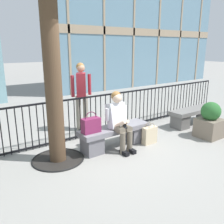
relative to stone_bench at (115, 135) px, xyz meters
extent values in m
plane|color=gray|center=(0.00, 0.00, -0.27)|extent=(60.00, 60.00, 0.00)
cube|color=slate|center=(0.00, 0.00, 0.13)|extent=(1.60, 0.44, 0.10)
cube|color=slate|center=(-0.56, 0.00, -0.10)|extent=(0.36, 0.37, 0.35)
cube|color=slate|center=(0.56, 0.00, -0.10)|extent=(0.36, 0.37, 0.35)
cylinder|color=#6B6051|center=(-0.08, -0.18, 0.20)|extent=(0.15, 0.40, 0.15)
cylinder|color=#6B6051|center=(-0.08, -0.38, -0.05)|extent=(0.11, 0.11, 0.45)
cube|color=black|center=(-0.08, -0.44, -0.23)|extent=(0.09, 0.22, 0.08)
cylinder|color=#6B6051|center=(0.10, -0.18, 0.20)|extent=(0.15, 0.40, 0.15)
cylinder|color=#6B6051|center=(0.10, -0.38, -0.05)|extent=(0.11, 0.11, 0.45)
cube|color=black|center=(0.10, -0.44, -0.23)|extent=(0.09, 0.22, 0.08)
cube|color=silver|center=(0.01, -0.04, 0.44)|extent=(0.36, 0.30, 0.55)
cylinder|color=silver|center=(-0.21, -0.04, 0.49)|extent=(0.08, 0.08, 0.26)
cylinder|color=beige|center=(-0.07, -0.26, 0.32)|extent=(0.16, 0.28, 0.20)
cylinder|color=silver|center=(0.23, -0.04, 0.49)|extent=(0.08, 0.08, 0.26)
cylinder|color=beige|center=(0.09, -0.26, 0.32)|extent=(0.16, 0.28, 0.20)
cube|color=black|center=(0.01, -0.32, 0.30)|extent=(0.07, 0.10, 0.13)
sphere|color=beige|center=(0.01, -0.06, 0.81)|extent=(0.20, 0.20, 0.20)
sphere|color=olive|center=(0.01, -0.03, 0.84)|extent=(0.20, 0.20, 0.20)
cube|color=#7A234C|center=(-0.58, -0.01, 0.33)|extent=(0.36, 0.18, 0.29)
torus|color=#49152D|center=(-0.58, -0.01, 0.48)|extent=(0.25, 0.02, 0.25)
cube|color=beige|center=(0.73, -0.30, -0.08)|extent=(0.34, 0.14, 0.38)
torus|color=#685E4C|center=(0.73, -0.35, 0.13)|extent=(0.16, 0.01, 0.16)
torus|color=#685E4C|center=(0.73, -0.26, 0.13)|extent=(0.16, 0.01, 0.16)
cylinder|color=gray|center=(-0.15, 1.34, 0.18)|extent=(0.13, 0.13, 0.90)
cube|color=black|center=(-0.15, 1.30, -0.24)|extent=(0.09, 0.22, 0.06)
cylinder|color=gray|center=(0.05, 1.34, 0.18)|extent=(0.13, 0.13, 0.90)
cube|color=black|center=(0.05, 1.30, -0.24)|extent=(0.09, 0.22, 0.06)
cube|color=maroon|center=(-0.05, 1.34, 0.91)|extent=(0.38, 0.44, 0.56)
cylinder|color=maroon|center=(-0.28, 1.34, 0.89)|extent=(0.08, 0.08, 0.52)
cylinder|color=maroon|center=(0.19, 1.34, 0.89)|extent=(0.08, 0.08, 0.52)
sphere|color=tan|center=(-0.05, 1.34, 1.31)|extent=(0.20, 0.20, 0.20)
sphere|color=olive|center=(-0.05, 1.36, 1.34)|extent=(0.20, 0.20, 0.20)
cylinder|color=black|center=(-2.05, 0.87, 0.22)|extent=(0.02, 0.02, 0.97)
cylinder|color=black|center=(-1.91, 0.87, 0.22)|extent=(0.02, 0.02, 0.97)
cylinder|color=black|center=(-1.77, 0.87, 0.22)|extent=(0.02, 0.02, 0.97)
cylinder|color=black|center=(-1.62, 0.87, 0.22)|extent=(0.02, 0.02, 0.97)
cylinder|color=black|center=(-1.48, 0.87, 0.22)|extent=(0.02, 0.02, 0.97)
cylinder|color=black|center=(-1.34, 0.87, 0.22)|extent=(0.02, 0.02, 0.97)
cylinder|color=black|center=(-1.20, 0.87, 0.22)|extent=(0.02, 0.02, 0.97)
cylinder|color=black|center=(-1.06, 0.87, 0.22)|extent=(0.02, 0.02, 0.97)
cylinder|color=black|center=(-0.92, 0.87, 0.22)|extent=(0.02, 0.02, 0.97)
cylinder|color=black|center=(-0.78, 0.87, 0.22)|extent=(0.02, 0.02, 0.97)
cylinder|color=black|center=(-0.64, 0.87, 0.22)|extent=(0.02, 0.02, 0.97)
cylinder|color=black|center=(-0.49, 0.87, 0.22)|extent=(0.02, 0.02, 0.97)
cylinder|color=black|center=(-0.35, 0.87, 0.22)|extent=(0.02, 0.02, 0.97)
cylinder|color=black|center=(-0.21, 0.87, 0.22)|extent=(0.02, 0.02, 0.97)
cylinder|color=black|center=(-0.07, 0.87, 0.22)|extent=(0.02, 0.02, 0.97)
cylinder|color=black|center=(0.07, 0.87, 0.22)|extent=(0.02, 0.02, 0.97)
cylinder|color=black|center=(0.21, 0.87, 0.22)|extent=(0.02, 0.02, 0.97)
cylinder|color=black|center=(0.35, 0.87, 0.22)|extent=(0.02, 0.02, 0.97)
cylinder|color=black|center=(0.49, 0.87, 0.22)|extent=(0.02, 0.02, 0.97)
cylinder|color=black|center=(0.64, 0.87, 0.22)|extent=(0.02, 0.02, 0.97)
cylinder|color=black|center=(0.78, 0.87, 0.22)|extent=(0.02, 0.02, 0.97)
cylinder|color=black|center=(0.92, 0.87, 0.22)|extent=(0.02, 0.02, 0.97)
cylinder|color=black|center=(1.06, 0.87, 0.22)|extent=(0.02, 0.02, 0.97)
cylinder|color=black|center=(1.20, 0.87, 0.22)|extent=(0.02, 0.02, 0.97)
cylinder|color=black|center=(1.34, 0.87, 0.22)|extent=(0.02, 0.02, 0.97)
cylinder|color=black|center=(1.48, 0.87, 0.22)|extent=(0.02, 0.02, 0.97)
cylinder|color=black|center=(1.62, 0.87, 0.22)|extent=(0.02, 0.02, 0.97)
cylinder|color=black|center=(1.77, 0.87, 0.22)|extent=(0.02, 0.02, 0.97)
cylinder|color=black|center=(1.91, 0.87, 0.22)|extent=(0.02, 0.02, 0.97)
cylinder|color=black|center=(2.05, 0.87, 0.22)|extent=(0.02, 0.02, 0.97)
cylinder|color=black|center=(2.19, 0.87, 0.22)|extent=(0.02, 0.02, 0.97)
cylinder|color=black|center=(2.33, 0.87, 0.22)|extent=(0.02, 0.02, 0.97)
cylinder|color=black|center=(2.47, 0.87, 0.22)|extent=(0.02, 0.02, 0.97)
cylinder|color=black|center=(2.61, 0.87, 0.22)|extent=(0.02, 0.02, 0.97)
cylinder|color=black|center=(2.76, 0.87, 0.22)|extent=(0.02, 0.02, 0.97)
cylinder|color=black|center=(2.90, 0.87, 0.22)|extent=(0.02, 0.02, 0.97)
cylinder|color=black|center=(3.04, 0.87, 0.22)|extent=(0.02, 0.02, 0.97)
cylinder|color=black|center=(3.18, 0.87, 0.22)|extent=(0.02, 0.02, 0.97)
cylinder|color=black|center=(3.32, 0.87, 0.22)|extent=(0.02, 0.02, 0.97)
cylinder|color=black|center=(3.46, 0.87, 0.22)|extent=(0.02, 0.02, 0.97)
cylinder|color=black|center=(3.60, 0.87, 0.22)|extent=(0.02, 0.02, 0.97)
cylinder|color=black|center=(3.74, 0.87, 0.22)|extent=(0.02, 0.02, 0.97)
cylinder|color=black|center=(3.89, 0.87, 0.22)|extent=(0.02, 0.02, 0.97)
cylinder|color=black|center=(4.03, 0.87, 0.22)|extent=(0.02, 0.02, 0.97)
cylinder|color=black|center=(4.17, 0.87, 0.22)|extent=(0.02, 0.02, 0.97)
cylinder|color=black|center=(4.31, 0.87, 0.22)|extent=(0.02, 0.02, 0.97)
cylinder|color=black|center=(4.45, 0.87, 0.22)|extent=(0.02, 0.02, 0.97)
cylinder|color=black|center=(4.59, 0.87, 0.22)|extent=(0.02, 0.02, 0.97)
cube|color=black|center=(0.00, 0.87, -0.22)|extent=(9.18, 0.04, 0.04)
cube|color=black|center=(0.00, 0.87, 0.68)|extent=(9.18, 0.04, 0.04)
cylinder|color=black|center=(-1.24, 0.12, -0.27)|extent=(0.96, 0.96, 0.01)
torus|color=black|center=(-1.24, 0.12, -0.26)|extent=(0.99, 0.99, 0.03)
cylinder|color=#4C3826|center=(-1.24, 0.12, 1.43)|extent=(0.30, 0.30, 3.40)
cube|color=slate|center=(2.68, -0.01, 0.13)|extent=(1.60, 0.44, 0.10)
cube|color=#605E5B|center=(2.12, -0.01, -0.10)|extent=(0.36, 0.37, 0.35)
cube|color=#605E5B|center=(3.24, -0.01, -0.10)|extent=(0.36, 0.37, 0.35)
cube|color=#726656|center=(2.16, -0.83, -0.05)|extent=(0.53, 0.53, 0.45)
ellipsoid|color=#28602B|center=(2.16, -0.83, 0.36)|extent=(0.45, 0.45, 0.44)
cube|color=gray|center=(8.89, 5.73, 4.23)|extent=(0.10, 0.04, 9.00)
cube|color=gray|center=(10.66, 5.73, 4.23)|extent=(0.10, 0.04, 9.00)
cube|color=gray|center=(6.22, 5.73, 2.53)|extent=(10.65, 0.04, 0.36)
camera|label=1|loc=(-2.80, -3.84, 1.81)|focal=38.23mm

